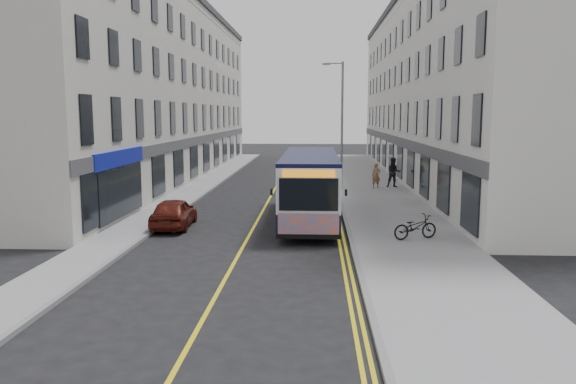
# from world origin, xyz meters

# --- Properties ---
(ground) EXTENTS (140.00, 140.00, 0.00)m
(ground) POSITION_xyz_m (0.00, 0.00, 0.00)
(ground) COLOR black
(ground) RESTS_ON ground
(pavement_east) EXTENTS (4.50, 64.00, 0.12)m
(pavement_east) POSITION_xyz_m (6.25, 12.00, 0.06)
(pavement_east) COLOR gray
(pavement_east) RESTS_ON ground
(pavement_west) EXTENTS (2.00, 64.00, 0.12)m
(pavement_west) POSITION_xyz_m (-5.00, 12.00, 0.06)
(pavement_west) COLOR gray
(pavement_west) RESTS_ON ground
(kerb_east) EXTENTS (0.18, 64.00, 0.13)m
(kerb_east) POSITION_xyz_m (4.00, 12.00, 0.07)
(kerb_east) COLOR slate
(kerb_east) RESTS_ON ground
(kerb_west) EXTENTS (0.18, 64.00, 0.13)m
(kerb_west) POSITION_xyz_m (-4.00, 12.00, 0.07)
(kerb_west) COLOR slate
(kerb_west) RESTS_ON ground
(road_centre_line) EXTENTS (0.12, 64.00, 0.01)m
(road_centre_line) POSITION_xyz_m (0.00, 12.00, 0.00)
(road_centre_line) COLOR yellow
(road_centre_line) RESTS_ON ground
(road_dbl_yellow_inner) EXTENTS (0.10, 64.00, 0.01)m
(road_dbl_yellow_inner) POSITION_xyz_m (3.55, 12.00, 0.00)
(road_dbl_yellow_inner) COLOR yellow
(road_dbl_yellow_inner) RESTS_ON ground
(road_dbl_yellow_outer) EXTENTS (0.10, 64.00, 0.01)m
(road_dbl_yellow_outer) POSITION_xyz_m (3.75, 12.00, 0.00)
(road_dbl_yellow_outer) COLOR yellow
(road_dbl_yellow_outer) RESTS_ON ground
(terrace_east) EXTENTS (6.00, 46.00, 13.00)m
(terrace_east) POSITION_xyz_m (11.50, 21.00, 6.50)
(terrace_east) COLOR silver
(terrace_east) RESTS_ON ground
(terrace_west) EXTENTS (6.00, 46.00, 13.00)m
(terrace_west) POSITION_xyz_m (-9.00, 21.00, 6.50)
(terrace_west) COLOR beige
(terrace_west) RESTS_ON ground
(streetlamp) EXTENTS (1.32, 0.18, 8.00)m
(streetlamp) POSITION_xyz_m (4.17, 14.00, 4.38)
(streetlamp) COLOR gray
(streetlamp) RESTS_ON ground
(city_bus) EXTENTS (2.45, 10.47, 3.04)m
(city_bus) POSITION_xyz_m (2.39, 4.03, 1.66)
(city_bus) COLOR black
(city_bus) RESTS_ON ground
(bicycle) EXTENTS (1.88, 1.20, 0.93)m
(bicycle) POSITION_xyz_m (6.42, -0.17, 0.59)
(bicycle) COLOR black
(bicycle) RESTS_ON pavement_east
(pedestrian_near) EXTENTS (0.64, 0.49, 1.58)m
(pedestrian_near) POSITION_xyz_m (6.49, 14.59, 0.91)
(pedestrian_near) COLOR #926542
(pedestrian_near) RESTS_ON pavement_east
(pedestrian_far) EXTENTS (0.94, 0.74, 1.92)m
(pedestrian_far) POSITION_xyz_m (7.66, 15.03, 1.08)
(pedestrian_far) COLOR black
(pedestrian_far) RESTS_ON pavement_east
(car_white) EXTENTS (1.84, 4.04, 1.28)m
(car_white) POSITION_xyz_m (3.20, 24.79, 0.64)
(car_white) COLOR silver
(car_white) RESTS_ON ground
(car_maroon) EXTENTS (1.67, 3.83, 1.29)m
(car_maroon) POSITION_xyz_m (-3.40, 2.11, 0.64)
(car_maroon) COLOR #52150D
(car_maroon) RESTS_ON ground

